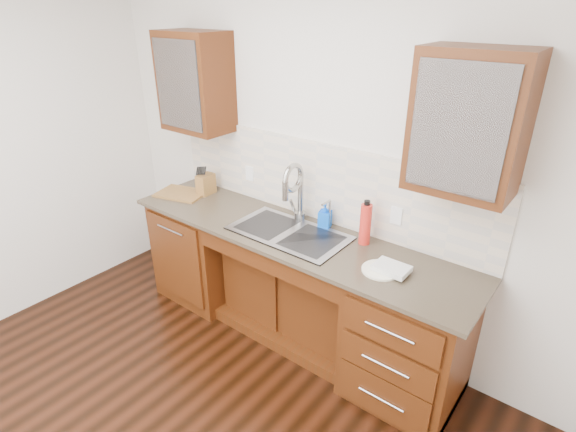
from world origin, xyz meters
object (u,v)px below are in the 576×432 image
Objects in this scene: knife_block at (206,184)px; water_bottle at (365,224)px; plate at (381,270)px; cutting_board at (181,193)px; soap_bottle at (325,215)px.

water_bottle is at bearing -1.60° from knife_block.
cutting_board is at bearing 178.77° from plate.
knife_block is at bearing -177.74° from water_bottle.
knife_block reaches higher than plate.
plate is at bearing -1.23° from cutting_board.
plate is 1.37× the size of knife_block.
knife_block is (-1.49, -0.06, -0.06)m from water_bottle.
soap_bottle is 0.47× the size of cutting_board.
plate is (0.60, -0.28, -0.09)m from soap_bottle.
soap_bottle is 0.67m from plate.
water_bottle is 1.21× the size of plate.
plate is at bearing -9.96° from knife_block.
knife_block is (-1.74, 0.19, 0.08)m from plate.
soap_bottle is 0.79× the size of plate.
soap_bottle is 0.65× the size of water_bottle.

